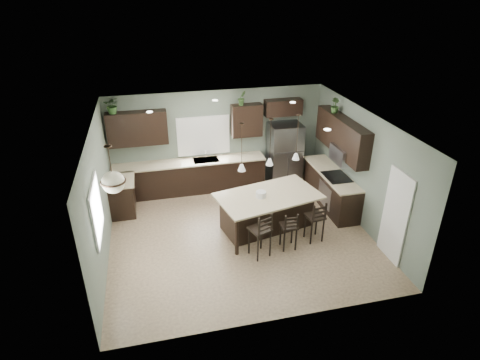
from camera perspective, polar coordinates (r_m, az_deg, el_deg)
name	(u,v)px	position (r m, az deg, el deg)	size (l,w,h in m)	color
ground	(240,234)	(9.65, -0.04, -7.75)	(6.00, 6.00, 0.00)	#9E8466
pantry_door	(395,217)	(9.01, 21.20, -4.87)	(0.04, 0.82, 2.04)	white
window_back	(203,136)	(11.28, -5.22, 6.32)	(1.35, 0.02, 1.00)	white
window_left	(96,211)	(8.06, -19.84, -4.10)	(0.02, 1.10, 1.00)	white
left_return_cabs	(122,197)	(10.73, -16.37, -2.31)	(0.60, 0.90, 0.90)	black
left_return_countertop	(121,180)	(10.52, -16.59, -0.06)	(0.66, 0.96, 0.04)	beige
back_lower_cabs	(191,177)	(11.40, -7.02, 0.44)	(4.20, 0.60, 0.90)	black
back_countertop	(190,162)	(11.19, -7.14, 2.55)	(4.20, 0.66, 0.04)	beige
sink_inset	(206,160)	(11.23, -4.86, 2.85)	(0.70, 0.45, 0.01)	gray
faucet	(206,156)	(11.14, -4.87, 3.47)	(0.02, 0.02, 0.28)	silver
back_upper_left	(137,129)	(10.91, -14.38, 7.10)	(1.55, 0.34, 0.90)	black
back_upper_right	(247,120)	(11.22, 0.95, 8.48)	(0.85, 0.34, 0.90)	black
fridge_header	(283,107)	(11.42, 6.16, 10.24)	(1.05, 0.34, 0.45)	black
right_lower_cabs	(331,189)	(10.95, 12.79, -1.24)	(0.60, 2.35, 0.90)	black
right_countertop	(332,173)	(10.73, 12.94, 0.96)	(0.66, 2.35, 0.04)	beige
cooktop	(337,177)	(10.50, 13.58, 0.44)	(0.58, 0.75, 0.02)	black
wall_oven_front	(324,195)	(10.61, 11.91, -2.11)	(0.01, 0.72, 0.60)	gray
right_upper_cabs	(342,136)	(10.40, 14.27, 6.15)	(0.34, 2.35, 0.90)	black
microwave	(343,155)	(10.30, 14.44, 3.52)	(0.40, 0.75, 0.40)	gray
refrigerator	(284,155)	(11.62, 6.32, 3.57)	(0.90, 0.74, 1.85)	gray
kitchen_island	(268,212)	(9.65, 3.97, -4.56)	(2.36, 1.34, 0.92)	black
serving_dish	(261,194)	(9.30, 3.00, -2.04)	(0.24, 0.24, 0.14)	silver
bar_stool_left	(260,234)	(8.70, 2.83, -7.66)	(0.41, 0.41, 1.11)	black
bar_stool_center	(289,230)	(9.03, 6.93, -7.04)	(0.35, 0.35, 0.95)	black
bar_stool_right	(315,220)	(9.36, 10.57, -5.68)	(0.38, 0.38, 1.03)	black
pendant_left	(242,148)	(8.55, 0.25, 4.64)	(0.17, 0.17, 1.10)	silver
pendant_center	(270,142)	(8.86, 4.34, 5.37)	(0.17, 0.17, 1.10)	silver
pendant_right	(297,137)	(9.21, 8.14, 6.02)	(0.17, 0.17, 1.10)	white
chandelier	(111,169)	(7.77, -17.84, 1.44)	(0.47, 0.47, 0.97)	beige
plant_back_left	(112,105)	(10.72, -17.70, 10.09)	(0.40, 0.34, 0.44)	#2E5625
plant_back_right	(242,98)	(10.97, 0.27, 11.60)	(0.22, 0.18, 0.40)	#315224
plant_right_wall	(335,105)	(10.60, 13.37, 10.29)	(0.21, 0.21, 0.38)	#305123
room_shell	(240,170)	(8.80, -0.04, 1.40)	(6.00, 6.00, 6.00)	slate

